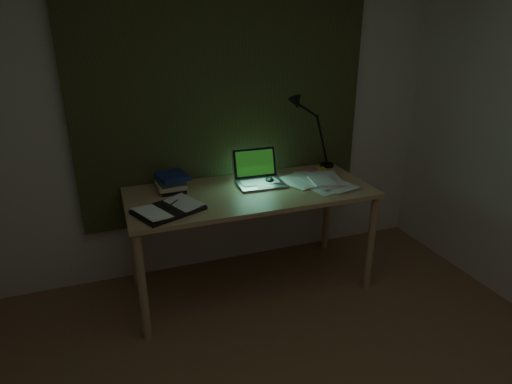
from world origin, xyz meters
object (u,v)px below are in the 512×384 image
open_textbook (168,209)px  loose_papers (314,182)px  desk (251,240)px  desk_lamp (329,131)px  laptop (261,169)px  book_stack (172,182)px

open_textbook → loose_papers: bearing=-16.3°
desk → loose_papers: size_ratio=4.56×
loose_papers → desk_lamp: 0.52m
laptop → book_stack: laptop is taller
book_stack → loose_papers: book_stack is taller
desk → laptop: size_ratio=4.52×
desk → laptop: 0.53m
open_textbook → book_stack: 0.37m
open_textbook → desk_lamp: size_ratio=0.67×
open_textbook → book_stack: book_stack is taller
laptop → open_textbook: (-0.71, -0.24, -0.10)m
desk → open_textbook: (-0.60, -0.17, 0.41)m
book_stack → desk_lamp: (1.30, 0.11, 0.23)m
loose_papers → desk_lamp: size_ratio=0.64×
laptop → loose_papers: (0.38, -0.10, -0.11)m
laptop → desk_lamp: desk_lamp is taller
book_stack → desk_lamp: desk_lamp is taller
open_textbook → book_stack: (0.08, 0.36, 0.04)m
desk → open_textbook: bearing=-164.5°
book_stack → desk_lamp: 1.32m
laptop → open_textbook: 0.76m
desk → loose_papers: 0.64m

